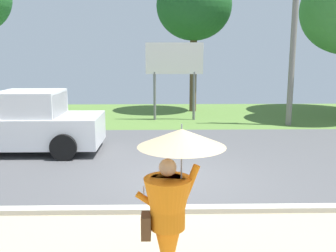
# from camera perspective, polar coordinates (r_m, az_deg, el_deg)

# --- Properties ---
(ground_plane) EXTENTS (40.00, 22.00, 0.20)m
(ground_plane) POSITION_cam_1_polar(r_m,az_deg,el_deg) (12.03, 0.36, -3.65)
(ground_plane) COLOR #4C4C4F
(monk_pedestrian) EXTENTS (1.11, 1.08, 2.13)m
(monk_pedestrian) POSITION_cam_1_polar(r_m,az_deg,el_deg) (4.76, 0.50, -11.55)
(monk_pedestrian) COLOR orange
(monk_pedestrian) RESTS_ON ground_plane
(pickup_truck) EXTENTS (5.20, 2.28, 1.88)m
(pickup_truck) POSITION_cam_1_polar(r_m,az_deg,el_deg) (12.37, -22.07, 0.30)
(pickup_truck) COLOR silver
(pickup_truck) RESTS_ON ground_plane
(utility_pole) EXTENTS (1.80, 0.24, 7.65)m
(utility_pole) POSITION_cam_1_polar(r_m,az_deg,el_deg) (16.59, 18.63, 13.85)
(utility_pole) COLOR gray
(utility_pole) RESTS_ON ground_plane
(roadside_billboard) EXTENTS (2.60, 0.12, 3.50)m
(roadside_billboard) POSITION_cam_1_polar(r_m,az_deg,el_deg) (17.10, 0.99, 9.41)
(roadside_billboard) COLOR slate
(roadside_billboard) RESTS_ON ground_plane
(tree_center_back) EXTENTS (3.84, 3.84, 7.17)m
(tree_center_back) POSITION_cam_1_polar(r_m,az_deg,el_deg) (20.07, 3.98, 17.71)
(tree_center_back) COLOR brown
(tree_center_back) RESTS_ON ground_plane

